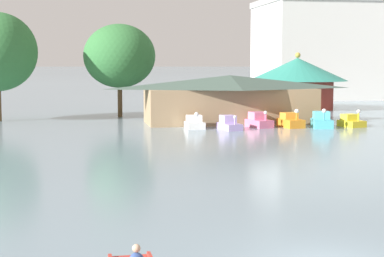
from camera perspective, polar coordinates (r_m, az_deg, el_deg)
pedal_boat_white at (r=57.35m, az=0.23°, el=0.49°), size 1.59×2.33×1.57m
pedal_boat_lavender at (r=56.57m, az=3.36°, el=0.41°), size 1.86×3.11×1.36m
pedal_boat_pink at (r=58.96m, az=6.03°, el=0.67°), size 2.19×3.07×1.60m
pedal_boat_orange at (r=59.23m, az=8.87°, el=0.65°), size 1.95×3.01×1.78m
pedal_boat_cyan at (r=59.39m, az=11.61°, el=0.65°), size 2.25×3.08×1.83m
pedal_boat_yellow at (r=60.88m, az=14.15°, el=0.61°), size 2.19×2.68×1.67m
boathouse at (r=62.54m, az=3.44°, el=2.75°), size 17.77×7.28×4.73m
green_roof_pavilion at (r=82.05m, az=9.48°, el=4.38°), size 12.67×12.67×7.27m
shoreline_tree_mid at (r=70.14m, az=-6.55°, el=6.51°), size 7.87×7.87×10.18m
background_building_block at (r=109.25m, az=11.83°, el=7.02°), size 21.16×17.88×16.43m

